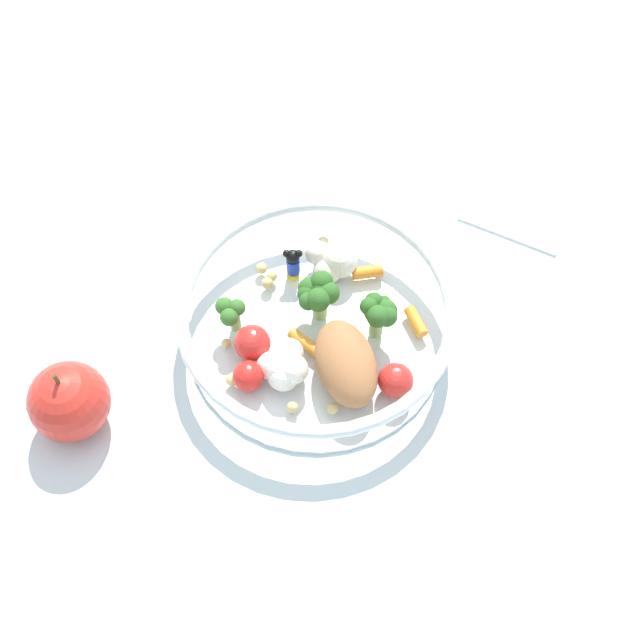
# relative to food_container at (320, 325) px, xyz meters

# --- Properties ---
(ground_plane) EXTENTS (2.40, 2.40, 0.00)m
(ground_plane) POSITION_rel_food_container_xyz_m (0.00, 0.00, -0.03)
(ground_plane) COLOR silver
(food_container) EXTENTS (0.25, 0.25, 0.06)m
(food_container) POSITION_rel_food_container_xyz_m (0.00, 0.00, 0.00)
(food_container) COLOR white
(food_container) RESTS_ON ground_plane
(loose_apple) EXTENTS (0.07, 0.07, 0.08)m
(loose_apple) POSITION_rel_food_container_xyz_m (0.19, 0.11, 0.01)
(loose_apple) COLOR red
(loose_apple) RESTS_ON ground_plane
(folded_napkin) EXTENTS (0.14, 0.15, 0.01)m
(folded_napkin) POSITION_rel_food_container_xyz_m (-0.18, -0.21, -0.03)
(folded_napkin) COLOR white
(folded_napkin) RESTS_ON ground_plane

